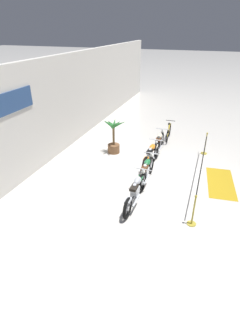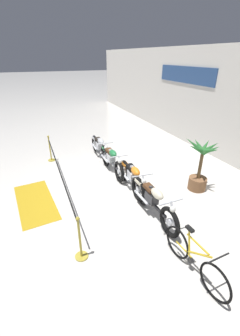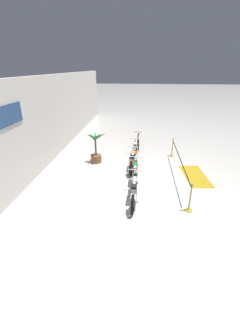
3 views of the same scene
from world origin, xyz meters
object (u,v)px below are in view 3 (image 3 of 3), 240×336
(motorcycle_orange_2, at_px, (133,160))
(motorcycle_cream_3, at_px, (135,151))
(floor_banner, at_px, (195,176))
(motorcycle_silver_0, at_px, (134,189))
(potted_palm_left_of_row, at_px, (96,148))
(stanchion_mid_left, at_px, (172,150))
(motorcycle_green_1, at_px, (135,173))
(bicycle, at_px, (138,142))
(stanchion_far_left, at_px, (184,174))

(motorcycle_orange_2, bearing_deg, motorcycle_cream_3, -2.19)
(floor_banner, bearing_deg, motorcycle_silver_0, 124.78)
(potted_palm_left_of_row, height_order, stanchion_mid_left, potted_palm_left_of_row)
(motorcycle_silver_0, height_order, motorcycle_cream_3, motorcycle_cream_3)
(motorcycle_cream_3, height_order, floor_banner, motorcycle_cream_3)
(motorcycle_cream_3, xyz_separation_m, stanchion_mid_left, (0.65, -2.04, -0.12))
(motorcycle_silver_0, xyz_separation_m, motorcycle_orange_2, (2.82, 0.18, -0.01))
(motorcycle_silver_0, relative_size, motorcycle_cream_3, 1.00)
(motorcycle_green_1, xyz_separation_m, stanchion_mid_left, (3.43, -1.93, -0.11))
(floor_banner, bearing_deg, motorcycle_cream_3, 51.50)
(bicycle, bearing_deg, motorcycle_green_1, 179.78)
(motorcycle_cream_3, relative_size, stanchion_mid_left, 2.18)
(bicycle, height_order, stanchion_mid_left, stanchion_mid_left)
(motorcycle_green_1, relative_size, motorcycle_orange_2, 1.06)
(bicycle, bearing_deg, motorcycle_orange_2, 176.64)
(motorcycle_orange_2, bearing_deg, motorcycle_green_1, -173.56)
(motorcycle_green_1, xyz_separation_m, motorcycle_orange_2, (1.47, 0.17, -0.01))
(bicycle, xyz_separation_m, stanchion_mid_left, (-1.19, -1.91, -0.02))
(motorcycle_cream_3, xyz_separation_m, bicycle, (1.84, -0.13, -0.10))
(motorcycle_silver_0, bearing_deg, floor_banner, -49.39)
(motorcycle_silver_0, distance_m, motorcycle_green_1, 1.35)
(motorcycle_green_1, bearing_deg, motorcycle_silver_0, -179.38)
(potted_palm_left_of_row, xyz_separation_m, stanchion_mid_left, (1.30, -4.03, -0.42))
(stanchion_mid_left, bearing_deg, motorcycle_green_1, 150.70)
(motorcycle_silver_0, xyz_separation_m, stanchion_mid_left, (4.78, -1.91, -0.11))
(bicycle, relative_size, floor_banner, 0.75)
(motorcycle_silver_0, height_order, bicycle, bicycle)
(bicycle, height_order, stanchion_far_left, stanchion_far_left)
(motorcycle_orange_2, bearing_deg, potted_palm_left_of_row, 71.19)
(motorcycle_cream_3, bearing_deg, floor_banner, -122.66)
(motorcycle_silver_0, height_order, floor_banner, motorcycle_silver_0)
(motorcycle_orange_2, bearing_deg, bicycle, -3.36)
(bicycle, xyz_separation_m, floor_banner, (-3.66, -2.70, -0.37))
(floor_banner, bearing_deg, potted_palm_left_of_row, 70.53)
(potted_palm_left_of_row, distance_m, stanchion_far_left, 4.71)
(motorcycle_silver_0, height_order, motorcycle_orange_2, motorcycle_orange_2)
(stanchion_far_left, bearing_deg, stanchion_mid_left, 0.00)
(motorcycle_orange_2, relative_size, potted_palm_left_of_row, 1.27)
(motorcycle_green_1, bearing_deg, potted_palm_left_of_row, 44.55)
(motorcycle_orange_2, xyz_separation_m, stanchion_mid_left, (1.96, -2.09, -0.10))
(motorcycle_silver_0, distance_m, motorcycle_orange_2, 2.83)
(bicycle, height_order, floor_banner, bicycle)
(motorcycle_orange_2, xyz_separation_m, stanchion_far_left, (-1.79, -2.09, 0.20))
(motorcycle_cream_3, height_order, bicycle, bicycle)
(stanchion_far_left, relative_size, floor_banner, 2.30)
(motorcycle_green_1, bearing_deg, bicycle, -0.22)
(motorcycle_cream_3, distance_m, potted_palm_left_of_row, 2.11)
(motorcycle_silver_0, height_order, stanchion_far_left, stanchion_far_left)
(motorcycle_orange_2, relative_size, stanchion_mid_left, 2.04)
(motorcycle_silver_0, relative_size, stanchion_far_left, 0.44)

